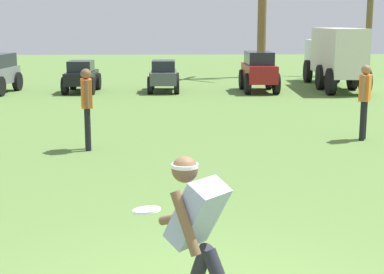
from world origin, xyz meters
name	(u,v)px	position (x,y,z in m)	size (l,w,h in m)	color
frisbee_thrower	(198,234)	(-0.07, -0.15, 0.79)	(0.77, 0.96, 1.39)	#23232D
frisbee_in_flight	(147,210)	(-0.51, 0.52, 0.77)	(0.36, 0.36, 0.05)	white
teammate_midfield	(87,101)	(-1.87, 6.61, 0.94)	(0.26, 0.50, 1.56)	black
teammate_deep	(365,95)	(3.73, 7.38, 0.94)	(0.34, 0.47, 1.56)	black
parked_car_slot_b	(82,76)	(-3.36, 16.14, 0.56)	(1.12, 2.22, 1.10)	black
parked_car_slot_c	(164,75)	(-0.50, 16.21, 0.56)	(1.10, 2.21, 1.10)	#474C51
parked_car_slot_d	(259,71)	(2.84, 16.04, 0.74)	(1.17, 2.35, 1.40)	maroon
box_truck	(334,55)	(5.80, 17.15, 1.23)	(1.65, 5.95, 2.20)	silver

